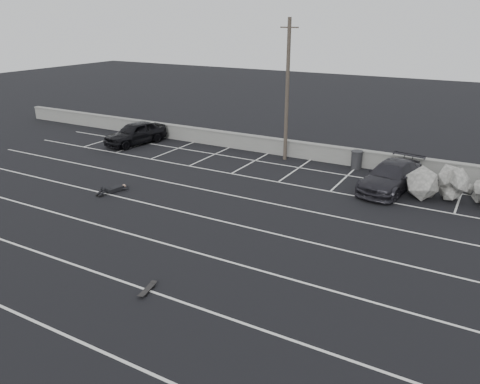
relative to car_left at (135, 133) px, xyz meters
The scene contains 9 objects.
ground 16.15m from the car_left, 45.34° to the right, with size 120.00×120.00×0.00m, color black.
seawall 11.62m from the car_left, 12.56° to the left, with size 50.00×0.45×1.06m.
stall_lines 13.32m from the car_left, 32.12° to the right, with size 36.00×20.05×0.01m.
car_left is the anchor object (origin of this frame).
car_right 17.98m from the car_left, ahead, with size 2.07×5.09×1.48m, color #242328.
utility_pole 11.54m from the car_left, ahead, with size 1.14×0.23×8.53m.
trash_bin 15.51m from the car_left, ahead, with size 0.93×0.93×1.08m.
person 9.64m from the car_left, 54.82° to the right, with size 1.28×2.37×0.45m, color black, non-canonical shape.
skateboard 19.63m from the car_left, 47.78° to the right, with size 0.36×0.84×0.10m.
Camera 1 is at (11.11, -13.20, 8.61)m, focal length 35.00 mm.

